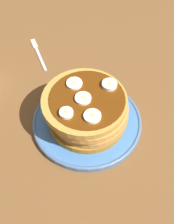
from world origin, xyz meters
The scene contains 9 objects.
ground_plane centered at (0.00, 0.00, -1.50)cm, with size 140.00×140.00×3.00cm, color brown.
plate centered at (0.00, 0.00, 0.78)cm, with size 24.91×24.91×1.46cm.
pancake_stack centered at (-0.02, -0.11, 5.23)cm, with size 18.31×18.91×7.94cm.
banana_slice_0 centered at (0.43, 0.84, 9.37)cm, with size 3.46×3.46×0.82cm.
banana_slice_1 centered at (-3.04, 4.93, 9.49)cm, with size 2.87×2.87×1.05cm.
banana_slice_2 centered at (-4.92, -0.33, 9.41)cm, with size 3.56×3.56×0.90cm.
banana_slice_3 centered at (2.41, -5.47, 9.49)cm, with size 3.31×3.31×1.07cm.
banana_slice_4 centered at (4.49, 1.79, 9.35)cm, with size 3.47×3.47×0.78cm.
fork centered at (26.06, 7.95, 0.25)cm, with size 13.00×2.91×0.50cm.
Camera 1 is at (-42.77, 9.52, 62.61)cm, focal length 53.21 mm.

